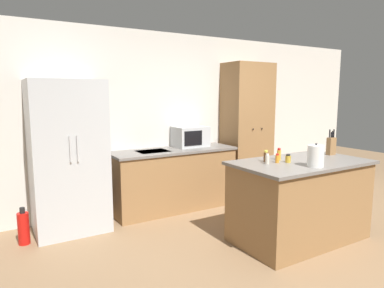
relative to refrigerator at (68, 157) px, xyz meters
The scene contains 15 objects.
ground_plane 2.93m from the refrigerator, 44.43° to the right, with size 14.00×14.00×0.00m, color #846647.
wall_back 2.05m from the refrigerator, 10.96° to the left, with size 7.20×0.06×2.60m.
refrigerator is the anchor object (origin of this frame).
back_counter 1.56m from the refrigerator, ahead, with size 1.86×0.65×0.90m.
pantry_cabinet 2.90m from the refrigerator, ahead, with size 0.77×0.54×2.19m.
kitchen_island 2.83m from the refrigerator, 36.66° to the right, with size 1.59×0.90×0.93m.
microwave 1.84m from the refrigerator, ahead, with size 0.50×0.38×0.31m.
knife_block 3.28m from the refrigerator, 28.49° to the right, with size 0.11×0.06×0.32m.
spice_bottle_tall_dark 2.63m from the refrigerator, 38.75° to the right, with size 0.06×0.06×0.09m.
spice_bottle_short_red 2.39m from the refrigerator, 41.47° to the right, with size 0.04×0.04×0.11m.
spice_bottle_amber_oil 2.38m from the refrigerator, 38.78° to the right, with size 0.05×0.05×0.13m.
spice_bottle_green_herb 2.51m from the refrigerator, 39.44° to the right, with size 0.04×0.04×0.10m.
spice_bottle_pale_salt 2.54m from the refrigerator, 35.76° to the right, with size 0.05×0.05×0.14m.
kettle 2.89m from the refrigerator, 42.62° to the right, with size 0.17×0.17×0.25m.
fire_extinguisher 0.94m from the refrigerator, 162.56° to the right, with size 0.13×0.13×0.43m.
Camera 1 is at (-2.78, -2.38, 1.69)m, focal length 32.00 mm.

